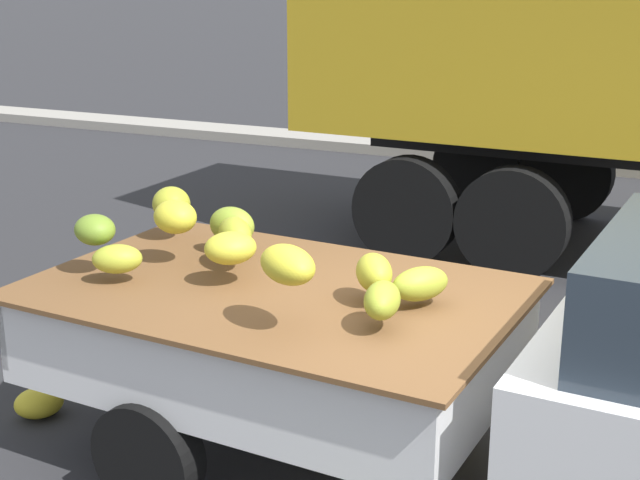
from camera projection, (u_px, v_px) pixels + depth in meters
pickup_truck at (616, 389)px, 4.41m from camera, size 5.05×2.11×1.70m
fallen_banana_bunch_near_tailgate at (39, 403)px, 5.97m from camera, size 0.41×0.42×0.20m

